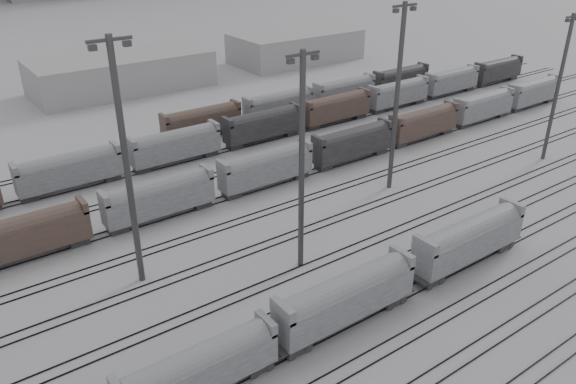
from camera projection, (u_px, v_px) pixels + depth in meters
ground at (376, 317)px, 56.78m from camera, size 900.00×900.00×0.00m
tracks at (278, 243)px, 69.49m from camera, size 220.00×71.50×0.16m
hopper_car_a at (199, 368)px, 46.01m from camera, size 13.99×2.78×5.00m
hopper_car_b at (346, 296)px, 54.19m from camera, size 15.68×3.12×5.61m
hopper_car_c at (469, 238)px, 63.90m from camera, size 15.92×3.16×5.69m
light_mast_b at (126, 162)px, 56.31m from camera, size 4.30×0.69×26.88m
light_mast_c at (302, 160)px, 59.41m from camera, size 3.98×0.64×24.90m
light_mast_d at (397, 95)px, 77.75m from camera, size 4.26×0.68×26.62m
light_mast_e at (558, 86)px, 88.27m from camera, size 3.76×0.60×23.51m
bg_string_near at (266, 169)px, 83.04m from camera, size 151.00×3.00×5.60m
bg_string_mid at (263, 126)px, 99.93m from camera, size 151.00×3.00×5.60m
bg_string_far at (313, 99)px, 114.93m from camera, size 66.00×3.00×5.60m
warehouse_mid at (122, 73)px, 129.44m from camera, size 40.00×18.00×8.00m
warehouse_right at (296, 46)px, 155.64m from camera, size 35.00×18.00×8.00m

